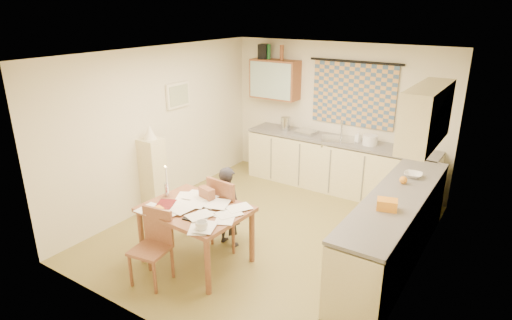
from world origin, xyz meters
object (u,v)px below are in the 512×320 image
Objects in this scene: dining_table at (197,235)px; chair_far at (231,223)px; counter_back at (337,165)px; counter_right at (394,230)px; stove at (360,279)px; person at (228,206)px; shelf_stand at (153,176)px.

chair_far is (0.10, 0.57, -0.07)m from dining_table.
counter_back and counter_right have the same top height.
dining_table is (-0.55, -3.07, -0.07)m from counter_back.
chair_far is at bearing -158.61° from counter_right.
counter_back is 3.27m from stove.
counter_right is 2.64× the size of person.
stove is 0.88× the size of chair_far.
person reaches higher than stove.
person is 0.95× the size of shelf_stand.
dining_table is (-2.05, -0.16, -0.05)m from stove.
person is at bearing -158.37° from counter_right.
dining_table is at bearing -26.24° from shelf_stand.
stove is at bearing -62.78° from counter_back.
counter_back is 2.95× the size of person.
counter_right is 3.59m from shelf_stand.
person is 1.58m from shelf_stand.
person is at bearing 168.66° from stove.
dining_table is 1.67m from shelf_stand.
counter_right is 2.45m from dining_table.
counter_right is 2.12m from person.
shelf_stand reaches higher than dining_table.
dining_table is (-2.05, -1.34, -0.07)m from counter_right.
chair_far is 0.88× the size of person.
dining_table is 1.29× the size of chair_far.
chair_far is 0.25m from person.
counter_right is at bearing 90.00° from stove.
stove is (1.50, -2.91, -0.02)m from counter_back.
stove reaches higher than dining_table.
chair_far reaches higher than stove.
person reaches higher than dining_table.
person is at bearing 42.86° from chair_far.
stove is at bearing -9.20° from shelf_stand.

